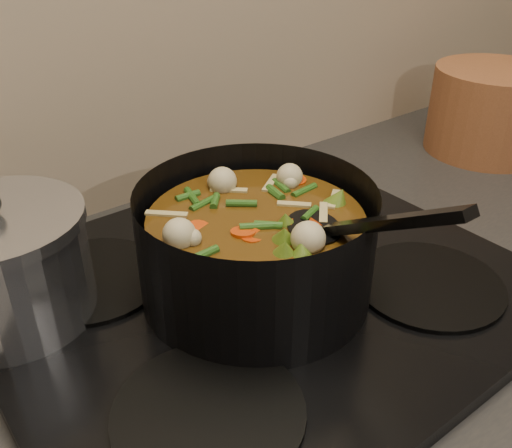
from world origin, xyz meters
TOP-DOWN VIEW (x-y plane):
  - stovetop at (0.00, 1.93)m, footprint 0.62×0.54m
  - stockpot at (-0.01, 1.92)m, footprint 0.32×0.39m
  - saucepan at (-0.25, 2.06)m, footprint 0.19×0.19m
  - terracotta_crock at (0.63, 2.03)m, footprint 0.23×0.23m

SIDE VIEW (x-z plane):
  - stovetop at x=0.00m, z-range 0.91..0.93m
  - terracotta_crock at x=0.63m, z-range 0.91..1.07m
  - stockpot at x=-0.01m, z-range 0.89..1.09m
  - saucepan at x=-0.25m, z-range 0.92..1.07m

